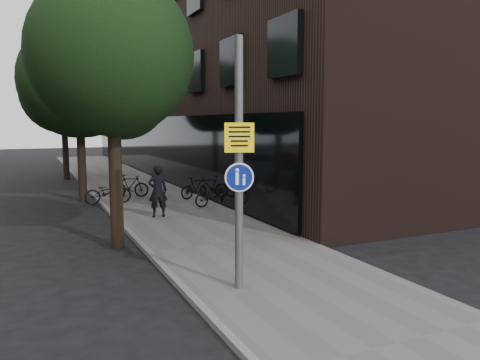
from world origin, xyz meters
TOP-DOWN VIEW (x-y plane):
  - ground at (0.00, 0.00)m, footprint 120.00×120.00m
  - sidewalk at (0.25, 10.00)m, footprint 4.50×60.00m
  - curb_edge at (-2.00, 10.00)m, footprint 0.15×60.00m
  - building_right_dark_brick at (8.50, 22.00)m, footprint 12.00×40.00m
  - street_tree_near at (-2.53, 4.64)m, footprint 4.40×4.40m
  - street_tree_mid at (-2.53, 13.14)m, footprint 5.00×5.00m
  - street_tree_far at (-2.53, 22.14)m, footprint 5.00×5.00m
  - signpost at (-0.98, -0.12)m, footprint 0.56×0.23m
  - pedestrian at (-0.61, 7.66)m, footprint 0.71×0.48m
  - parked_bike_facade_near at (2.00, 8.84)m, footprint 1.69×0.67m
  - parked_bike_facade_far at (2.00, 10.99)m, footprint 1.69×0.88m
  - parked_bike_curb_near at (-1.80, 11.19)m, footprint 1.90×0.69m
  - parked_bike_curb_far at (-0.60, 12.65)m, footprint 1.74×1.17m

SIDE VIEW (x-z plane):
  - ground at x=0.00m, z-range 0.00..0.00m
  - sidewalk at x=0.25m, z-range 0.00..0.12m
  - curb_edge at x=-2.00m, z-range 0.00..0.13m
  - parked_bike_facade_near at x=2.00m, z-range 0.12..0.99m
  - parked_bike_facade_far at x=2.00m, z-range 0.12..1.09m
  - parked_bike_curb_near at x=-1.80m, z-range 0.12..1.11m
  - parked_bike_curb_far at x=-0.60m, z-range 0.12..1.14m
  - pedestrian at x=-0.61m, z-range 0.12..2.00m
  - signpost at x=-0.98m, z-range 0.15..5.18m
  - street_tree_near at x=-2.53m, z-range 1.36..8.86m
  - street_tree_mid at x=-2.53m, z-range 1.21..9.01m
  - street_tree_far at x=-2.53m, z-range 1.21..9.01m
  - building_right_dark_brick at x=8.50m, z-range 0.00..18.00m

